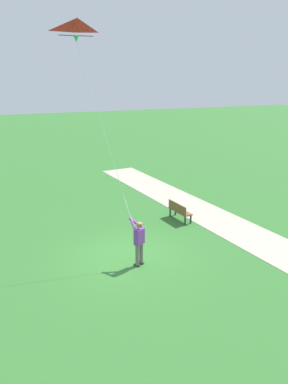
% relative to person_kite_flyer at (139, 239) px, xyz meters
% --- Properties ---
extents(ground_plane, '(120.00, 120.00, 0.00)m').
position_rel_person_kite_flyer_xyz_m(ground_plane, '(0.09, -0.80, -1.05)').
color(ground_plane, '#33702D').
extents(walkway_path, '(5.64, 32.08, 0.02)m').
position_rel_person_kite_flyer_xyz_m(walkway_path, '(-5.73, 1.20, -1.04)').
color(walkway_path, '#B7AD99').
rests_on(walkway_path, ground).
extents(person_kite_flyer, '(0.53, 0.62, 1.83)m').
position_rel_person_kite_flyer_xyz_m(person_kite_flyer, '(0.00, 0.00, 0.00)').
color(person_kite_flyer, '#232328').
rests_on(person_kite_flyer, ground).
extents(flying_kite, '(1.91, 2.24, 6.87)m').
position_rel_person_kite_flyer_xyz_m(flying_kite, '(1.41, -2.17, 7.23)').
color(flying_kite, red).
extents(park_bench_near_walkway, '(0.59, 1.54, 0.88)m').
position_rel_person_kite_flyer_xyz_m(park_bench_near_walkway, '(-3.56, -3.61, -0.54)').
color(park_bench_near_walkway, brown).
rests_on(park_bench_near_walkway, ground).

